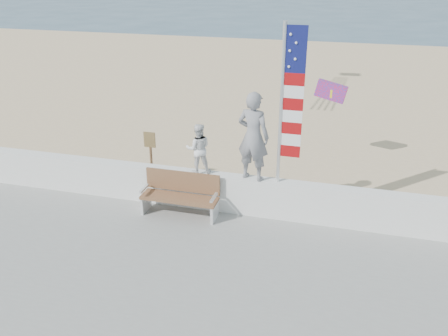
{
  "coord_description": "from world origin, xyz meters",
  "views": [
    {
      "loc": [
        2.78,
        -7.67,
        5.68
      ],
      "look_at": [
        0.2,
        1.8,
        1.35
      ],
      "focal_mm": 38.0,
      "sensor_mm": 36.0,
      "label": 1
    }
  ],
  "objects": [
    {
      "name": "ground",
      "position": [
        0.0,
        0.0,
        0.0
      ],
      "size": [
        220.0,
        220.0,
        0.0
      ],
      "primitive_type": "plane",
      "color": "#334F66",
      "rests_on": "ground"
    },
    {
      "name": "sand",
      "position": [
        0.0,
        9.0,
        0.04
      ],
      "size": [
        90.0,
        40.0,
        0.08
      ],
      "primitive_type": "cube",
      "color": "beige",
      "rests_on": "ground"
    },
    {
      "name": "seawall",
      "position": [
        0.0,
        2.0,
        0.63
      ],
      "size": [
        30.0,
        0.35,
        0.9
      ],
      "primitive_type": "cube",
      "color": "white",
      "rests_on": "boardwalk"
    },
    {
      "name": "adult",
      "position": [
        0.81,
        2.0,
        2.1
      ],
      "size": [
        0.83,
        0.65,
        2.03
      ],
      "primitive_type": "imported",
      "rotation": [
        0.0,
        0.0,
        2.91
      ],
      "color": "gray",
      "rests_on": "seawall"
    },
    {
      "name": "child",
      "position": [
        -0.47,
        2.0,
        1.68
      ],
      "size": [
        0.7,
        0.63,
        1.2
      ],
      "primitive_type": "imported",
      "rotation": [
        0.0,
        0.0,
        3.5
      ],
      "color": "white",
      "rests_on": "seawall"
    },
    {
      "name": "bench",
      "position": [
        -0.78,
        1.55,
        0.69
      ],
      "size": [
        1.8,
        0.57,
        1.0
      ],
      "color": "brown",
      "rests_on": "boardwalk"
    },
    {
      "name": "flag",
      "position": [
        1.53,
        2.0,
        2.99
      ],
      "size": [
        0.5,
        0.08,
        3.5
      ],
      "color": "silver",
      "rests_on": "seawall"
    },
    {
      "name": "parafoil_kite",
      "position": [
        2.28,
        5.85,
        2.24
      ],
      "size": [
        0.95,
        0.33,
        0.64
      ],
      "color": "red",
      "rests_on": "ground"
    },
    {
      "name": "sign",
      "position": [
        -2.19,
        3.12,
        0.94
      ],
      "size": [
        0.32,
        0.07,
        1.46
      ],
      "color": "brown",
      "rests_on": "sand"
    }
  ]
}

